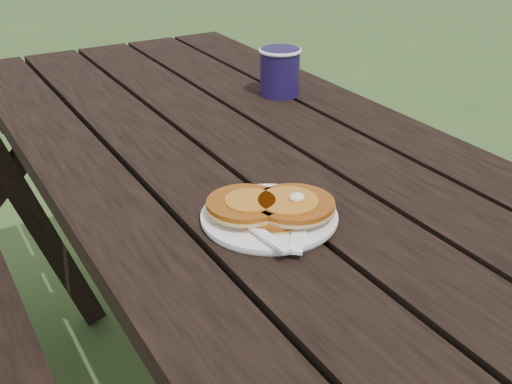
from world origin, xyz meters
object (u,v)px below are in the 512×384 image
plate (269,218)px  pancake_stack (271,207)px  picnic_table (254,315)px  coffee_cup (280,69)px

plate → pancake_stack: pancake_stack is taller
picnic_table → plate: (-0.11, -0.24, 0.39)m
plate → pancake_stack: size_ratio=1.11×
pancake_stack → coffee_cup: size_ratio=1.66×
picnic_table → pancake_stack: (-0.11, -0.24, 0.41)m
picnic_table → plate: bearing=-114.9°
plate → coffee_cup: (0.33, 0.50, 0.06)m
plate → coffee_cup: coffee_cup is taller
picnic_table → coffee_cup: (0.21, 0.25, 0.44)m
pancake_stack → coffee_cup: bearing=56.8°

